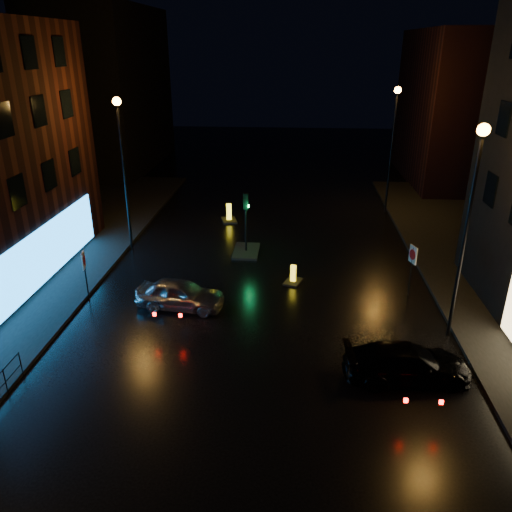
# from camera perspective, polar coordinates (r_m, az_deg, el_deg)

# --- Properties ---
(ground) EXTENTS (120.00, 120.00, 0.00)m
(ground) POSITION_cam_1_polar(r_m,az_deg,el_deg) (16.18, -1.67, -19.05)
(ground) COLOR black
(ground) RESTS_ON ground
(building_far_left) EXTENTS (8.00, 16.00, 14.00)m
(building_far_left) POSITION_cam_1_polar(r_m,az_deg,el_deg) (50.19, -16.63, 17.76)
(building_far_left) COLOR black
(building_far_left) RESTS_ON ground
(building_far_right) EXTENTS (8.00, 14.00, 12.00)m
(building_far_right) POSITION_cam_1_polar(r_m,az_deg,el_deg) (46.25, 22.40, 15.40)
(building_far_right) COLOR black
(building_far_right) RESTS_ON ground
(street_lamp_lfar) EXTENTS (0.44, 0.44, 8.37)m
(street_lamp_lfar) POSITION_cam_1_polar(r_m,az_deg,el_deg) (28.01, -15.07, 11.41)
(street_lamp_lfar) COLOR black
(street_lamp_lfar) RESTS_ON ground
(street_lamp_rnear) EXTENTS (0.44, 0.44, 8.37)m
(street_lamp_rnear) POSITION_cam_1_polar(r_m,az_deg,el_deg) (19.76, 23.35, 5.63)
(street_lamp_rnear) COLOR black
(street_lamp_rnear) RESTS_ON ground
(street_lamp_rfar) EXTENTS (0.44, 0.44, 8.37)m
(street_lamp_rfar) POSITION_cam_1_polar(r_m,az_deg,el_deg) (34.93, 15.43, 13.56)
(street_lamp_rfar) COLOR black
(street_lamp_rfar) RESTS_ON ground
(traffic_signal) EXTENTS (1.40, 2.40, 3.45)m
(traffic_signal) POSITION_cam_1_polar(r_m,az_deg,el_deg) (28.03, -1.14, 1.40)
(traffic_signal) COLOR black
(traffic_signal) RESTS_ON ground
(silver_hatchback) EXTENTS (4.03, 1.97, 1.32)m
(silver_hatchback) POSITION_cam_1_polar(r_m,az_deg,el_deg) (22.36, -8.64, -4.33)
(silver_hatchback) COLOR #A1A3A9
(silver_hatchback) RESTS_ON ground
(dark_sedan) EXTENTS (4.54, 2.16, 1.28)m
(dark_sedan) POSITION_cam_1_polar(r_m,az_deg,el_deg) (18.47, 16.87, -11.65)
(dark_sedan) COLOR black
(dark_sedan) RESTS_ON ground
(bollard_near) EXTENTS (1.03, 1.24, 0.93)m
(bollard_near) POSITION_cam_1_polar(r_m,az_deg,el_deg) (24.64, 4.26, -2.61)
(bollard_near) COLOR black
(bollard_near) RESTS_ON ground
(bollard_far) EXTENTS (1.24, 1.55, 1.19)m
(bollard_far) POSITION_cam_1_polar(r_m,az_deg,el_deg) (33.23, -3.10, 4.44)
(bollard_far) COLOR black
(bollard_far) RESTS_ON ground
(road_sign_left) EXTENTS (0.18, 0.56, 2.34)m
(road_sign_left) POSITION_cam_1_polar(r_m,az_deg,el_deg) (23.64, -19.04, -0.91)
(road_sign_left) COLOR black
(road_sign_left) RESTS_ON ground
(road_sign_right) EXTENTS (0.24, 0.59, 2.50)m
(road_sign_right) POSITION_cam_1_polar(r_m,az_deg,el_deg) (23.71, 17.45, -0.32)
(road_sign_right) COLOR black
(road_sign_right) RESTS_ON ground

